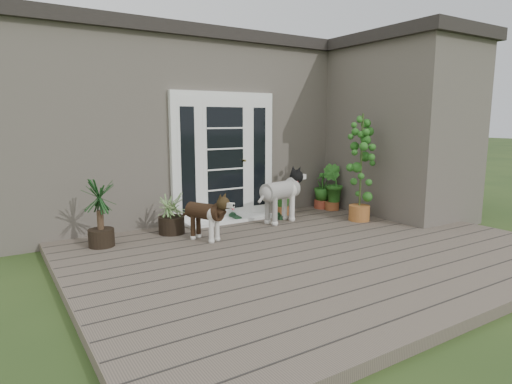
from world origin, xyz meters
TOP-DOWN VIEW (x-y plane):
  - deck at (0.00, 0.40)m, footprint 6.20×4.60m
  - house_main at (0.00, 4.65)m, footprint 7.40×4.00m
  - roof_main at (0.00, 4.65)m, footprint 7.60×4.20m
  - house_wing at (2.90, 1.50)m, footprint 1.60×2.40m
  - roof_wing at (2.90, 1.50)m, footprint 1.80×2.60m
  - door_unit at (-0.20, 2.60)m, footprint 1.90×0.14m
  - door_step at (-0.20, 2.40)m, footprint 1.60×0.40m
  - brindle_dog at (-1.07, 1.56)m, footprint 0.60×0.79m
  - white_dog at (0.45, 1.87)m, footprint 1.01×0.61m
  - spider_plant at (-1.34, 2.16)m, footprint 0.85×0.85m
  - yucca at (-2.40, 2.03)m, footprint 0.77×0.77m
  - herb_a at (0.82, 2.33)m, footprint 0.61×0.61m
  - herb_b at (1.87, 2.17)m, footprint 0.53×0.53m
  - herb_c at (1.82, 2.40)m, footprint 0.54×0.54m
  - sapling at (1.67, 1.26)m, footprint 0.55×0.55m
  - clog_left at (-0.11, 2.40)m, footprint 0.19×0.35m
  - clog_right at (0.60, 2.10)m, footprint 0.18×0.29m

SIDE VIEW (x-z plane):
  - deck at x=0.00m, z-range 0.00..0.12m
  - door_step at x=-0.20m, z-range 0.12..0.17m
  - clog_right at x=0.60m, z-range 0.12..0.20m
  - clog_left at x=-0.11m, z-range 0.12..0.22m
  - herb_a at x=0.82m, z-range 0.12..0.67m
  - herb_c at x=1.82m, z-range 0.12..0.71m
  - brindle_dog at x=-1.07m, z-range 0.12..0.73m
  - herb_b at x=1.87m, z-range 0.12..0.77m
  - spider_plant at x=-1.34m, z-range 0.12..0.81m
  - white_dog at x=0.45m, z-range 0.12..0.91m
  - yucca at x=-2.40m, z-range 0.12..1.06m
  - sapling at x=1.67m, z-range 0.12..1.98m
  - door_unit at x=-0.20m, z-range 0.12..2.27m
  - house_main at x=0.00m, z-range 0.00..3.10m
  - house_wing at x=2.90m, z-range 0.00..3.10m
  - roof_main at x=0.00m, z-range 3.10..3.30m
  - roof_wing at x=2.90m, z-range 3.10..3.30m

